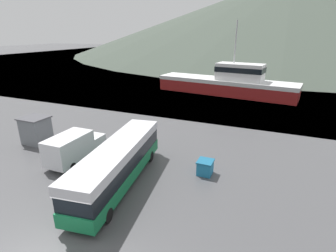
{
  "coord_description": "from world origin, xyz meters",
  "views": [
    {
      "loc": [
        9.12,
        -8.27,
        10.57
      ],
      "look_at": [
        -0.18,
        13.69,
        2.0
      ],
      "focal_mm": 28.0,
      "sensor_mm": 36.0,
      "label": 1
    }
  ],
  "objects": [
    {
      "name": "fishing_boat",
      "position": [
        0.84,
        38.72,
        2.08
      ],
      "size": [
        25.1,
        8.38,
        12.47
      ],
      "rotation": [
        0.0,
        0.0,
        1.44
      ],
      "color": "maroon",
      "rests_on": "water_surface"
    },
    {
      "name": "delivery_van",
      "position": [
        -6.29,
        7.43,
        1.32
      ],
      "size": [
        2.23,
        5.75,
        2.52
      ],
      "rotation": [
        0.0,
        0.0,
        0.01
      ],
      "color": "silver",
      "rests_on": "ground"
    },
    {
      "name": "dock_kiosk",
      "position": [
        -12.58,
        9.11,
        1.35
      ],
      "size": [
        2.55,
        2.27,
        2.68
      ],
      "color": "slate",
      "rests_on": "ground"
    },
    {
      "name": "water_surface",
      "position": [
        0.0,
        141.56,
        0.0
      ],
      "size": [
        240.0,
        240.0,
        0.0
      ],
      "primitive_type": "plane",
      "color": "#475B6B",
      "rests_on": "ground"
    },
    {
      "name": "ground_plane",
      "position": [
        0.0,
        0.0,
        0.0
      ],
      "size": [
        400.0,
        400.0,
        0.0
      ],
      "primitive_type": "plane",
      "color": "#4C4C4F"
    },
    {
      "name": "hill_backdrop",
      "position": [
        9.44,
        161.06,
        19.53
      ],
      "size": [
        228.84,
        228.84,
        39.07
      ],
      "primitive_type": "cone",
      "color": "#424C42",
      "rests_on": "ground"
    },
    {
      "name": "storage_bin",
      "position": [
        4.7,
        9.63,
        0.59
      ],
      "size": [
        1.21,
        1.27,
        1.16
      ],
      "color": "teal",
      "rests_on": "ground"
    },
    {
      "name": "tour_bus",
      "position": [
        -0.72,
        5.84,
        1.75
      ],
      "size": [
        4.04,
        11.71,
        3.09
      ],
      "rotation": [
        0.0,
        0.0,
        0.15
      ],
      "color": "#146B3D",
      "rests_on": "ground"
    }
  ]
}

